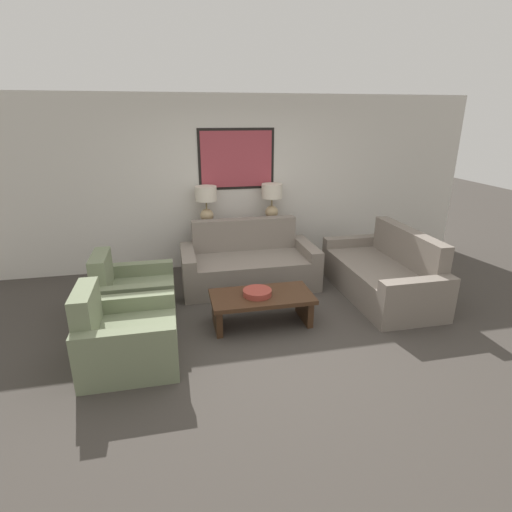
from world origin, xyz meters
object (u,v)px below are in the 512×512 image
coffee_table (262,302)px  couch_by_back_wall (249,265)px  console_table (240,245)px  table_lamp_right (272,197)px  armchair_near_camera (126,338)px  table_lamp_left (206,200)px  decorative_bowl (257,292)px  armchair_near_back_wall (133,296)px  couch_by_side (383,274)px

coffee_table → couch_by_back_wall: bearing=86.2°
console_table → table_lamp_right: bearing=0.0°
table_lamp_right → armchair_near_camera: table_lamp_right is taller
table_lamp_right → coffee_table: 2.14m
table_lamp_left → decorative_bowl: size_ratio=1.71×
table_lamp_right → armchair_near_back_wall: table_lamp_right is taller
decorative_bowl → armchair_near_camera: (-1.43, -0.49, -0.13)m
couch_by_back_wall → armchair_near_back_wall: size_ratio=2.09×
couch_by_back_wall → couch_by_side: (1.72, -0.74, 0.00)m
console_table → decorative_bowl: bearing=-94.0°
armchair_near_camera → table_lamp_left: bearing=66.0°
console_table → couch_by_side: bearing=-39.5°
console_table → table_lamp_left: (-0.51, 0.00, 0.75)m
coffee_table → armchair_near_camera: (-1.48, -0.49, -0.00)m
console_table → decorative_bowl: console_table is taller
table_lamp_left → console_table: bearing=0.0°
table_lamp_right → decorative_bowl: 2.11m
decorative_bowl → armchair_near_camera: bearing=-161.1°
coffee_table → armchair_near_camera: bearing=-161.6°
decorative_bowl → armchair_near_camera: size_ratio=0.37×
armchair_near_back_wall → console_table: bearing=41.5°
couch_by_back_wall → couch_by_side: same height
table_lamp_left → armchair_near_camera: table_lamp_left is taller
console_table → armchair_near_camera: 2.84m
armchair_near_back_wall → armchair_near_camera: 0.98m
table_lamp_left → coffee_table: bearing=-77.0°
couch_by_side → coffee_table: 1.86m
console_table → armchair_near_camera: (-1.56, -2.37, -0.11)m
console_table → table_lamp_left: size_ratio=2.53×
table_lamp_left → couch_by_back_wall: 1.19m
couch_by_back_wall → console_table: bearing=90.0°
couch_by_back_wall → armchair_near_back_wall: 1.71m
console_table → table_lamp_left: 0.90m
table_lamp_left → couch_by_side: 2.78m
coffee_table → decorative_bowl: (-0.05, -0.00, 0.13)m
couch_by_side → decorative_bowl: (-1.86, -0.46, 0.12)m
couch_by_side → table_lamp_right: bearing=130.5°
console_table → decorative_bowl: size_ratio=4.35×
table_lamp_left → armchair_near_camera: 2.73m
table_lamp_right → couch_by_back_wall: 1.19m
console_table → decorative_bowl: 1.88m
table_lamp_right → couch_by_side: 2.05m
table_lamp_right → armchair_near_back_wall: (-2.07, -1.38, -0.85)m
armchair_near_back_wall → table_lamp_right: bearing=33.7°
couch_by_back_wall → coffee_table: 1.19m
console_table → coffee_table: console_table is taller
couch_by_side → armchair_near_camera: bearing=-164.0°
couch_by_back_wall → coffee_table: (-0.08, -1.19, -0.02)m
table_lamp_right → armchair_near_camera: bearing=-131.2°
table_lamp_right → couch_by_back_wall: table_lamp_right is taller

